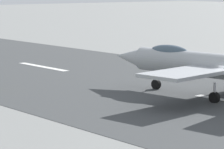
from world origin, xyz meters
The scene contains 2 objects.
fighter_jet centered at (2.89, -0.08, 2.37)m, with size 16.88×14.09×5.57m.
marker_cone_far centered at (25.60, -12.10, 0.28)m, with size 0.44×0.44×0.55m, color orange.
Camera 1 is at (-27.02, 33.11, 7.95)m, focal length 100.35 mm.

